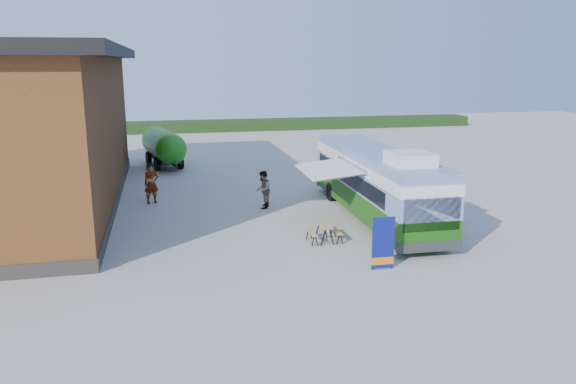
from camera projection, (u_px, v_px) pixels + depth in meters
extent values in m
plane|color=#BCB7AD|center=(289.00, 258.00, 19.91)|extent=(100.00, 100.00, 0.00)
cube|color=brown|center=(25.00, 134.00, 26.38)|extent=(8.00, 20.00, 7.00)
cube|color=black|center=(16.00, 51.00, 25.52)|extent=(9.60, 21.20, 0.50)
cube|color=#332D28|center=(32.00, 200.00, 27.12)|extent=(8.10, 20.10, 0.50)
cube|color=#264419|center=(284.00, 124.00, 57.60)|extent=(40.00, 3.00, 1.00)
cube|color=#296A11|center=(375.00, 199.00, 25.00)|extent=(2.59, 11.39, 1.04)
cube|color=#7789BA|center=(375.00, 178.00, 24.79)|extent=(2.59, 11.39, 0.85)
cube|color=black|center=(347.00, 177.00, 25.01)|extent=(0.23, 9.45, 0.66)
cube|color=black|center=(396.00, 175.00, 25.47)|extent=(0.23, 9.45, 0.66)
cube|color=white|center=(376.00, 164.00, 24.64)|extent=(2.59, 11.39, 0.43)
cube|color=#7789BA|center=(376.00, 155.00, 24.55)|extent=(2.44, 11.20, 0.38)
cube|color=white|center=(410.00, 159.00, 21.03)|extent=(1.55, 1.73, 0.47)
cube|color=black|center=(432.00, 214.00, 19.44)|extent=(2.13, 0.10, 1.23)
cube|color=#2D2D2D|center=(429.00, 246.00, 19.75)|extent=(2.42, 0.25, 0.38)
cube|color=#2D2D2D|center=(339.00, 181.00, 30.43)|extent=(2.42, 0.25, 0.38)
cylinder|color=black|center=(382.00, 233.00, 21.28)|extent=(0.30, 0.95, 0.95)
cylinder|color=black|center=(434.00, 230.00, 21.69)|extent=(0.30, 0.95, 0.95)
cylinder|color=black|center=(331.00, 191.00, 28.04)|extent=(0.30, 0.95, 0.95)
cylinder|color=black|center=(372.00, 189.00, 28.45)|extent=(0.30, 0.95, 0.95)
cube|color=white|center=(328.00, 165.00, 23.80)|extent=(2.25, 3.55, 0.28)
cube|color=#A5A8AD|center=(353.00, 160.00, 23.97)|extent=(0.23, 3.81, 0.15)
cylinder|color=#A5A8AD|center=(337.00, 174.00, 22.43)|extent=(2.28, 0.10, 0.29)
cylinder|color=#A5A8AD|center=(319.00, 161.00, 25.20)|extent=(2.28, 0.10, 0.29)
cube|color=navy|center=(383.00, 243.00, 18.69)|extent=(0.77, 0.05, 1.82)
cube|color=orange|center=(382.00, 261.00, 18.83)|extent=(0.79, 0.05, 0.25)
cube|color=#A5A8AD|center=(382.00, 268.00, 18.89)|extent=(0.55, 0.19, 0.05)
cylinder|color=#A5A8AD|center=(383.00, 243.00, 18.70)|extent=(0.02, 0.02, 1.82)
cube|color=tan|center=(324.00, 225.00, 21.60)|extent=(0.46, 1.08, 0.04)
cube|color=tan|center=(312.00, 232.00, 21.56)|extent=(0.24, 1.07, 0.03)
cube|color=tan|center=(336.00, 231.00, 21.76)|extent=(0.24, 1.07, 0.03)
cube|color=black|center=(323.00, 237.00, 21.22)|extent=(0.05, 0.05, 0.66)
cube|color=black|center=(331.00, 237.00, 21.28)|extent=(0.05, 0.05, 0.66)
cube|color=black|center=(317.00, 230.00, 22.07)|extent=(0.05, 0.05, 0.66)
cube|color=black|center=(325.00, 230.00, 22.13)|extent=(0.05, 0.05, 0.66)
imported|color=#999999|center=(151.00, 184.00, 27.42)|extent=(0.83, 0.68, 1.97)
imported|color=#999999|center=(263.00, 190.00, 26.51)|extent=(0.93, 1.05, 1.80)
cylinder|color=#238718|center=(163.00, 145.00, 36.91)|extent=(2.84, 4.65, 1.95)
sphere|color=#238718|center=(171.00, 149.00, 35.00)|extent=(1.95, 1.95, 1.95)
sphere|color=#238718|center=(156.00, 140.00, 38.83)|extent=(1.95, 1.95, 1.95)
cube|color=black|center=(164.00, 157.00, 37.11)|extent=(2.25, 4.73, 0.22)
cube|color=black|center=(174.00, 165.00, 34.64)|extent=(0.41, 1.30, 0.11)
cylinder|color=black|center=(157.00, 164.00, 35.69)|extent=(0.45, 0.91, 0.87)
cylinder|color=black|center=(180.00, 162.00, 36.32)|extent=(0.45, 0.91, 0.87)
cylinder|color=black|center=(149.00, 158.00, 37.98)|extent=(0.45, 0.91, 0.87)
cylinder|color=black|center=(171.00, 156.00, 38.61)|extent=(0.45, 0.91, 0.87)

